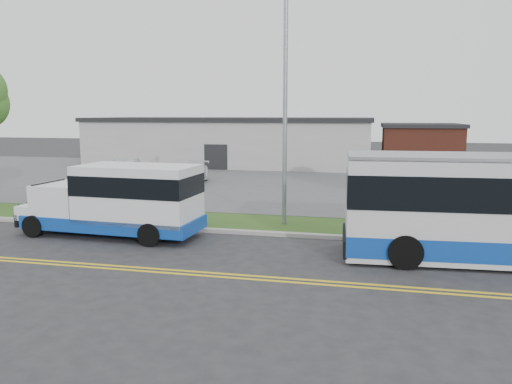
% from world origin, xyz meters
% --- Properties ---
extents(ground, '(140.00, 140.00, 0.00)m').
position_xyz_m(ground, '(0.00, 0.00, 0.00)').
color(ground, '#28282B').
rests_on(ground, ground).
extents(lane_line_north, '(70.00, 0.12, 0.01)m').
position_xyz_m(lane_line_north, '(0.00, -3.85, 0.01)').
color(lane_line_north, yellow).
rests_on(lane_line_north, ground).
extents(lane_line_south, '(70.00, 0.12, 0.01)m').
position_xyz_m(lane_line_south, '(0.00, -4.15, 0.01)').
color(lane_line_south, yellow).
rests_on(lane_line_south, ground).
extents(curb, '(80.00, 0.30, 0.15)m').
position_xyz_m(curb, '(0.00, 1.10, 0.07)').
color(curb, '#9E9B93').
rests_on(curb, ground).
extents(verge, '(80.00, 3.30, 0.10)m').
position_xyz_m(verge, '(0.00, 2.90, 0.05)').
color(verge, '#294818').
rests_on(verge, ground).
extents(parking_lot, '(80.00, 25.00, 0.10)m').
position_xyz_m(parking_lot, '(0.00, 17.00, 0.05)').
color(parking_lot, '#4C4C4F').
rests_on(parking_lot, ground).
extents(commercial_building, '(25.40, 10.40, 4.35)m').
position_xyz_m(commercial_building, '(-6.00, 27.00, 2.18)').
color(commercial_building, '#9E9E99').
rests_on(commercial_building, ground).
extents(brick_wing, '(6.30, 7.30, 3.90)m').
position_xyz_m(brick_wing, '(10.50, 26.00, 1.96)').
color(brick_wing, brown).
rests_on(brick_wing, ground).
extents(streetlight_near, '(0.35, 1.53, 9.50)m').
position_xyz_m(streetlight_near, '(3.00, 2.73, 5.23)').
color(streetlight_near, gray).
rests_on(streetlight_near, verge).
extents(shuttle_bus, '(7.36, 2.77, 2.77)m').
position_xyz_m(shuttle_bus, '(-2.81, -0.25, 1.48)').
color(shuttle_bus, '#0E3B9B').
rests_on(shuttle_bus, ground).
extents(pedestrian, '(0.70, 0.49, 1.82)m').
position_xyz_m(pedestrian, '(-0.85, 1.90, 1.01)').
color(pedestrian, black).
rests_on(pedestrian, verge).
extents(parked_car_a, '(2.74, 4.70, 1.47)m').
position_xyz_m(parked_car_a, '(-10.32, 14.48, 0.83)').
color(parked_car_a, '#A3A5AA').
rests_on(parked_car_a, parking_lot).
extents(parked_car_b, '(2.43, 4.81, 1.34)m').
position_xyz_m(parked_car_b, '(-5.18, 13.85, 0.77)').
color(parked_car_b, white).
rests_on(parked_car_b, parking_lot).
extents(grocery_bag_left, '(0.32, 0.32, 0.32)m').
position_xyz_m(grocery_bag_left, '(-1.15, 1.65, 0.26)').
color(grocery_bag_left, white).
rests_on(grocery_bag_left, verge).
extents(grocery_bag_right, '(0.32, 0.32, 0.32)m').
position_xyz_m(grocery_bag_right, '(-0.55, 2.15, 0.26)').
color(grocery_bag_right, white).
rests_on(grocery_bag_right, verge).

